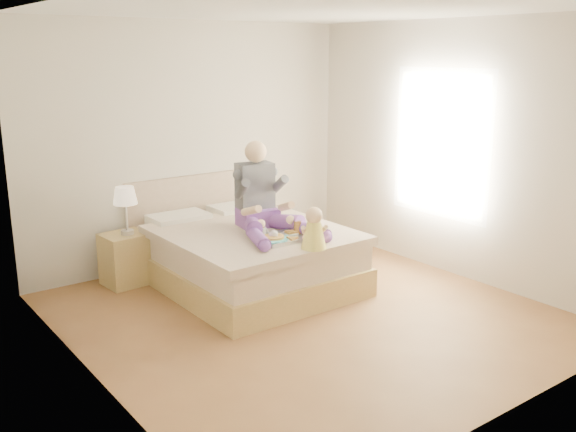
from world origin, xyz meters
TOP-DOWN VIEW (x-y plane):
  - room at (0.08, 0.01)m, footprint 4.02×4.22m
  - bed at (0.00, 1.08)m, footprint 1.70×2.18m
  - nightstand at (-1.00, 1.78)m, footprint 0.47×0.43m
  - lamp at (-0.98, 1.75)m, footprint 0.24×0.24m
  - adult at (0.12, 0.88)m, footprint 0.76×1.15m
  - tray at (0.05, 0.45)m, footprint 0.53×0.43m
  - baby at (0.11, 0.06)m, footprint 0.30×0.34m

SIDE VIEW (x-z plane):
  - nightstand at x=-1.00m, z-range 0.00..0.54m
  - bed at x=0.00m, z-range -0.18..0.82m
  - tray at x=0.05m, z-range 0.57..0.72m
  - baby at x=0.11m, z-range 0.57..0.96m
  - adult at x=0.12m, z-range 0.42..1.33m
  - lamp at x=-0.98m, z-range 0.67..1.17m
  - room at x=0.08m, z-range 0.15..2.87m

